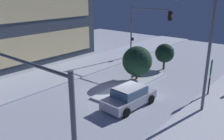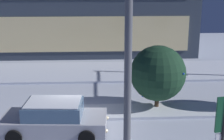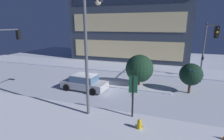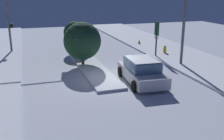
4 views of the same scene
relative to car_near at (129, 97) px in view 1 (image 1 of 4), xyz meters
The scene contains 11 objects.
ground 2.27m from the car_near, 59.59° to the left, with size 52.00×52.00×0.00m, color silver.
curb_strip_near 6.07m from the car_near, 79.57° to the right, with size 52.00×5.20×0.14m, color silver.
curb_strip_far 9.74m from the car_near, 83.54° to the left, with size 52.00×5.20×0.14m, color silver.
median_strip 4.17m from the car_near, 31.85° to the left, with size 9.00×1.80×0.14m, color silver.
car_near is the anchor object (origin of this frame).
traffic_light_corner_near_left 9.59m from the car_near, 168.20° to the right, with size 0.32×5.79×5.81m.
traffic_light_corner_far_right 13.10m from the car_near, 27.47° to the left, with size 0.32×5.42×6.31m.
street_lamp_arched 6.34m from the car_near, 55.47° to the right, with size 0.56×2.80×8.06m.
parking_info_sign 6.81m from the car_near, 34.48° to the right, with size 0.55×0.15×2.97m.
decorated_tree_median 5.61m from the car_near, 28.60° to the left, with size 2.76×2.76×3.26m.
decorated_tree_left_of_median 9.85m from the car_near, 13.66° to the left, with size 2.02×2.01×2.79m.
Camera 1 is at (-14.21, -11.18, 7.99)m, focal length 38.70 mm.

